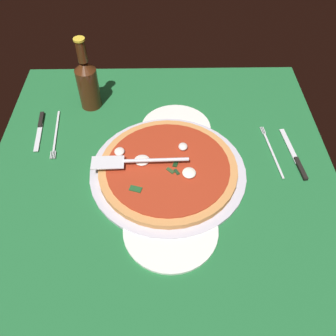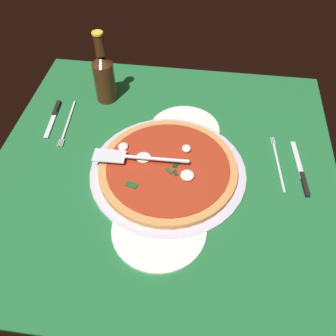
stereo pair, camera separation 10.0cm
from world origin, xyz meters
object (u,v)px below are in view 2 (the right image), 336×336
at_px(dinner_plate_right, 185,129).
at_px(place_setting_near, 290,169).
at_px(dinner_plate_left, 159,230).
at_px(pizza_server, 137,158).
at_px(pizza, 168,168).
at_px(place_setting_far, 61,120).
at_px(beer_bottle, 104,76).

xyz_separation_m(dinner_plate_right, place_setting_near, (-0.12, -0.31, -0.00)).
distance_m(dinner_plate_left, pizza_server, 0.21).
height_order(pizza_server, place_setting_near, pizza_server).
xyz_separation_m(dinner_plate_left, dinner_plate_right, (0.37, -0.02, 0.00)).
bearing_deg(dinner_plate_right, pizza, 171.18).
bearing_deg(place_setting_far, pizza, 59.66).
distance_m(place_setting_near, beer_bottle, 0.64).
xyz_separation_m(dinner_plate_right, pizza_server, (-0.18, 0.11, 0.04)).
relative_size(dinner_plate_right, place_setting_near, 1.00).
distance_m(dinner_plate_right, pizza_server, 0.21).
distance_m(place_setting_far, beer_bottle, 0.20).
height_order(dinner_plate_left, place_setting_near, place_setting_near).
relative_size(pizza_server, place_setting_near, 1.23).
relative_size(dinner_plate_right, beer_bottle, 0.89).
xyz_separation_m(pizza_server, beer_bottle, (0.30, 0.16, 0.05)).
bearing_deg(place_setting_far, beer_bottle, 131.10).
distance_m(dinner_plate_left, pizza, 0.19).
height_order(dinner_plate_left, dinner_plate_right, same).
bearing_deg(place_setting_far, pizza_server, 53.85).
bearing_deg(beer_bottle, pizza, -140.34).
bearing_deg(pizza_server, dinner_plate_left, 113.71).
relative_size(dinner_plate_right, place_setting_far, 0.98).
relative_size(pizza_server, beer_bottle, 1.09).
height_order(dinner_plate_left, beer_bottle, beer_bottle).
height_order(dinner_plate_right, beer_bottle, beer_bottle).
relative_size(place_setting_far, beer_bottle, 0.91).
bearing_deg(place_setting_near, dinner_plate_right, 62.91).
xyz_separation_m(dinner_plate_left, pizza, (0.19, 0.00, 0.02)).
relative_size(pizza, place_setting_near, 1.77).
height_order(dinner_plate_right, place_setting_near, place_setting_near).
distance_m(dinner_plate_left, beer_bottle, 0.55).
relative_size(pizza_server, place_setting_far, 1.20).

